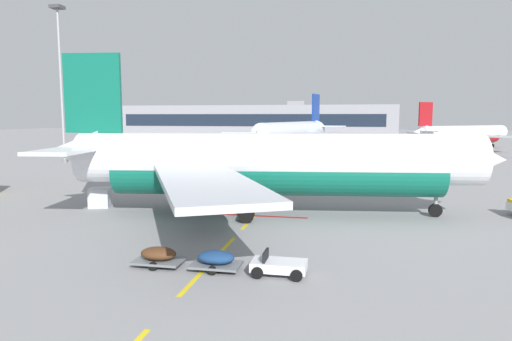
{
  "coord_description": "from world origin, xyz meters",
  "views": [
    {
      "loc": [
        24.77,
        -10.92,
        7.49
      ],
      "look_at": [
        16.95,
        27.68,
        2.75
      ],
      "focal_mm": 31.89,
      "sensor_mm": 36.0,
      "label": 1
    }
  ],
  "objects_px": {
    "airliner_foreground": "(268,163)",
    "uld_cargo_container": "(100,197)",
    "baggage_train": "(217,260)",
    "apron_light_mast_near": "(60,66)",
    "catering_truck": "(155,162)",
    "airliner_mid_left": "(462,134)",
    "airliner_far_center": "(294,133)"
  },
  "relations": [
    {
      "from": "airliner_foreground",
      "to": "uld_cargo_container",
      "type": "xyz_separation_m",
      "value": [
        -14.11,
        0.04,
        -3.15
      ]
    },
    {
      "from": "baggage_train",
      "to": "apron_light_mast_near",
      "type": "distance_m",
      "value": 61.06
    },
    {
      "from": "apron_light_mast_near",
      "to": "airliner_foreground",
      "type": "bearing_deg",
      "value": -39.26
    },
    {
      "from": "catering_truck",
      "to": "baggage_train",
      "type": "distance_m",
      "value": 37.34
    },
    {
      "from": "airliner_foreground",
      "to": "baggage_train",
      "type": "bearing_deg",
      "value": -91.14
    },
    {
      "from": "baggage_train",
      "to": "apron_light_mast_near",
      "type": "height_order",
      "value": "apron_light_mast_near"
    },
    {
      "from": "airliner_foreground",
      "to": "catering_truck",
      "type": "distance_m",
      "value": 26.88
    },
    {
      "from": "airliner_foreground",
      "to": "baggage_train",
      "type": "height_order",
      "value": "airliner_foreground"
    },
    {
      "from": "uld_cargo_container",
      "to": "catering_truck",
      "type": "bearing_deg",
      "value": 101.21
    },
    {
      "from": "baggage_train",
      "to": "airliner_mid_left",
      "type": "bearing_deg",
      "value": 70.73
    },
    {
      "from": "airliner_mid_left",
      "to": "baggage_train",
      "type": "height_order",
      "value": "airliner_mid_left"
    },
    {
      "from": "catering_truck",
      "to": "uld_cargo_container",
      "type": "distance_m",
      "value": 20.17
    },
    {
      "from": "baggage_train",
      "to": "apron_light_mast_near",
      "type": "relative_size",
      "value": 0.35
    },
    {
      "from": "catering_truck",
      "to": "baggage_train",
      "type": "relative_size",
      "value": 0.86
    },
    {
      "from": "uld_cargo_container",
      "to": "apron_light_mast_near",
      "type": "height_order",
      "value": "apron_light_mast_near"
    },
    {
      "from": "airliner_far_center",
      "to": "catering_truck",
      "type": "relative_size",
      "value": 4.77
    },
    {
      "from": "airliner_far_center",
      "to": "catering_truck",
      "type": "bearing_deg",
      "value": -108.69
    },
    {
      "from": "uld_cargo_container",
      "to": "airliner_mid_left",
      "type": "bearing_deg",
      "value": 59.52
    },
    {
      "from": "catering_truck",
      "to": "uld_cargo_container",
      "type": "xyz_separation_m",
      "value": [
        3.92,
        -19.77,
        -0.85
      ]
    },
    {
      "from": "apron_light_mast_near",
      "to": "uld_cargo_container",
      "type": "bearing_deg",
      "value": -52.0
    },
    {
      "from": "catering_truck",
      "to": "apron_light_mast_near",
      "type": "distance_m",
      "value": 27.74
    },
    {
      "from": "uld_cargo_container",
      "to": "apron_light_mast_near",
      "type": "bearing_deg",
      "value": 128.0
    },
    {
      "from": "catering_truck",
      "to": "apron_light_mast_near",
      "type": "height_order",
      "value": "apron_light_mast_near"
    },
    {
      "from": "airliner_foreground",
      "to": "airliner_mid_left",
      "type": "relative_size",
      "value": 1.3
    },
    {
      "from": "airliner_foreground",
      "to": "airliner_far_center",
      "type": "bearing_deg",
      "value": 94.79
    },
    {
      "from": "catering_truck",
      "to": "airliner_mid_left",
      "type": "bearing_deg",
      "value": 49.31
    },
    {
      "from": "airliner_far_center",
      "to": "apron_light_mast_near",
      "type": "relative_size",
      "value": 1.43
    },
    {
      "from": "apron_light_mast_near",
      "to": "airliner_far_center",
      "type": "bearing_deg",
      "value": 38.15
    },
    {
      "from": "airliner_mid_left",
      "to": "uld_cargo_container",
      "type": "xyz_separation_m",
      "value": [
        -45.38,
        -77.11,
        -2.58
      ]
    },
    {
      "from": "apron_light_mast_near",
      "to": "airliner_mid_left",
      "type": "bearing_deg",
      "value": 32.83
    },
    {
      "from": "airliner_far_center",
      "to": "catering_truck",
      "type": "xyz_separation_m",
      "value": [
        -13.12,
        -38.78,
        -2.38
      ]
    },
    {
      "from": "airliner_foreground",
      "to": "uld_cargo_container",
      "type": "height_order",
      "value": "airliner_foreground"
    }
  ]
}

